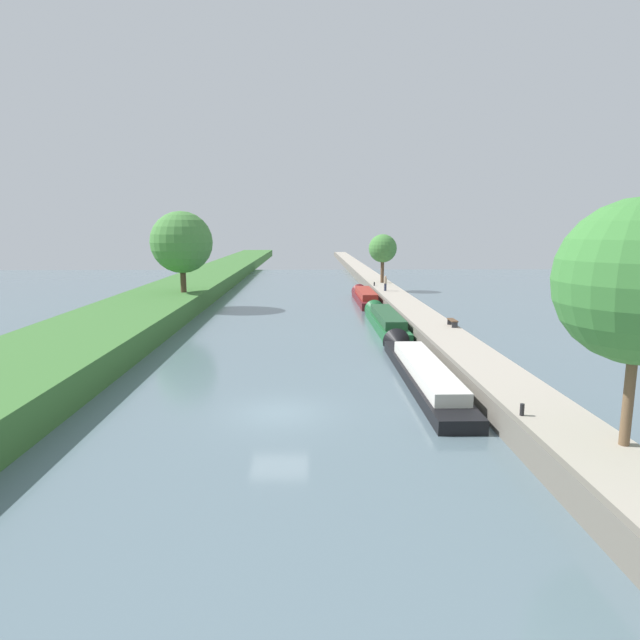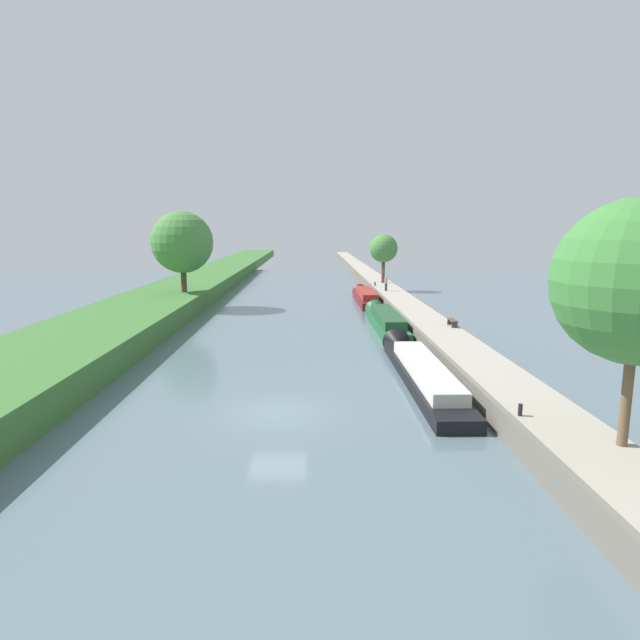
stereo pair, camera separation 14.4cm
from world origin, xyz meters
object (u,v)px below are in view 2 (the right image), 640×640
object	(u,v)px
mooring_bollard_near	(520,410)
park_bench	(452,321)
narrowboat_maroon	(365,297)
mooring_bollard_far	(375,284)
narrowboat_green	(385,320)
person_walking	(386,283)
narrowboat_black	(419,369)

from	to	relation	value
mooring_bollard_near	park_bench	bearing A→B (deg)	82.85
narrowboat_maroon	mooring_bollard_far	xyz separation A→B (m)	(1.78, 6.13, 0.72)
mooring_bollard_near	narrowboat_green	bearing A→B (deg)	94.13
person_walking	park_bench	size ratio (longest dim) A/B	1.11
narrowboat_black	narrowboat_maroon	size ratio (longest dim) A/B	1.21
mooring_bollard_far	park_bench	xyz separation A→B (m)	(2.26, -26.44, 0.12)
narrowboat_black	mooring_bollard_near	xyz separation A→B (m)	(1.91, -8.84, 0.82)
park_bench	mooring_bollard_far	bearing A→B (deg)	94.89
narrowboat_black	person_walking	world-z (taller)	person_walking
park_bench	narrowboat_black	bearing A→B (deg)	-114.42
mooring_bollard_near	park_bench	size ratio (longest dim) A/B	0.30
person_walking	mooring_bollard_near	bearing A→B (deg)	-90.84
narrowboat_black	mooring_bollard_near	bearing A→B (deg)	-77.78
narrowboat_green	narrowboat_maroon	size ratio (longest dim) A/B	1.07
person_walking	narrowboat_maroon	bearing A→B (deg)	-157.73
mooring_bollard_far	person_walking	bearing A→B (deg)	-83.60
narrowboat_maroon	park_bench	world-z (taller)	park_bench
mooring_bollard_far	park_bench	size ratio (longest dim) A/B	0.30
narrowboat_maroon	mooring_bollard_near	world-z (taller)	mooring_bollard_near
narrowboat_black	mooring_bollard_far	world-z (taller)	mooring_bollard_far
narrowboat_black	person_walking	size ratio (longest dim) A/B	9.55
person_walking	mooring_bollard_near	xyz separation A→B (m)	(-0.58, -39.31, -0.65)
narrowboat_green	mooring_bollard_near	distance (m)	23.68
narrowboat_green	mooring_bollard_near	bearing A→B (deg)	-85.87
person_walking	park_bench	bearing A→B (deg)	-85.48
mooring_bollard_near	person_walking	bearing A→B (deg)	89.16
person_walking	park_bench	xyz separation A→B (m)	(1.68, -21.28, -0.53)
narrowboat_black	narrowboat_green	world-z (taller)	narrowboat_green
narrowboat_green	mooring_bollard_far	size ratio (longest dim) A/B	31.17
narrowboat_maroon	mooring_bollard_far	world-z (taller)	mooring_bollard_far
person_walking	park_bench	distance (m)	21.35
person_walking	mooring_bollard_far	size ratio (longest dim) A/B	3.69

